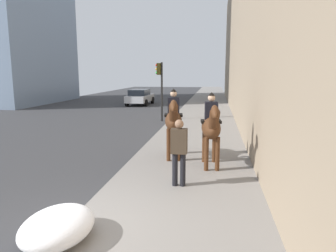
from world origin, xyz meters
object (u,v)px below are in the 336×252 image
Objects in this scene: pedestrian_greeting at (179,148)px; traffic_light_near_curb at (160,82)px; mounted_horse_near at (174,120)px; mounted_horse_far at (211,127)px; car_near_lane at (140,97)px.

traffic_light_near_curb is at bearing 12.73° from pedestrian_greeting.
mounted_horse_far is at bearing 48.53° from mounted_horse_near.
mounted_horse_near is 18.93m from car_near_lane.
traffic_light_near_curb reaches higher than pedestrian_greeting.
mounted_horse_near is 1.51m from mounted_horse_far.
mounted_horse_far is 1.33× the size of pedestrian_greeting.
car_near_lane is at bearing 16.69° from pedestrian_greeting.
mounted_horse_near reaches higher than mounted_horse_far.
pedestrian_greeting is at bearing -29.99° from mounted_horse_far.
car_near_lane is 10.25m from traffic_light_near_curb.
traffic_light_near_curb is (-9.45, -3.60, 1.65)m from car_near_lane.
mounted_horse_far is 0.50× the size of car_near_lane.
traffic_light_near_curb is (9.46, 3.23, 1.04)m from mounted_horse_far.
mounted_horse_far reaches higher than car_near_lane.
pedestrian_greeting is at bearing -167.58° from traffic_light_near_curb.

